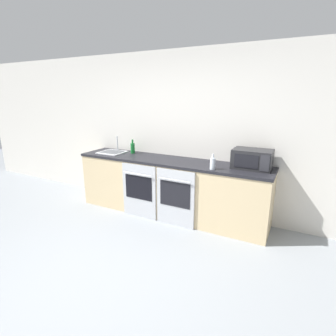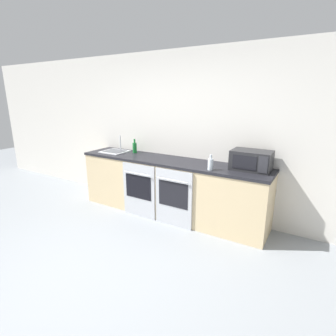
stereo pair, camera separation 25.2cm
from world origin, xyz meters
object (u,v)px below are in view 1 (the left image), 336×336
(oven_left, at_px, (139,191))
(sink, at_px, (112,152))
(microwave, at_px, (252,159))
(bottle_green, at_px, (133,148))
(bottle_clear, at_px, (213,163))
(oven_right, at_px, (175,198))

(oven_left, distance_m, sink, 0.98)
(microwave, distance_m, bottle_green, 2.04)
(bottle_clear, xyz_separation_m, bottle_green, (-1.57, 0.34, 0.01))
(bottle_green, distance_m, sink, 0.38)
(microwave, distance_m, bottle_clear, 0.56)
(oven_right, bearing_deg, oven_left, 180.00)
(oven_left, distance_m, microwave, 1.78)
(bottle_green, xyz_separation_m, sink, (-0.35, -0.13, -0.08))
(oven_left, height_order, sink, sink)
(oven_right, relative_size, sink, 2.05)
(microwave, relative_size, sink, 1.23)
(oven_left, distance_m, bottle_green, 0.85)
(bottle_clear, bearing_deg, sink, 173.52)
(bottle_clear, xyz_separation_m, sink, (-1.92, 0.22, -0.07))
(sink, bearing_deg, bottle_clear, -6.48)
(sink, bearing_deg, microwave, 1.78)
(bottle_clear, bearing_deg, bottle_green, 167.62)
(oven_left, xyz_separation_m, sink, (-0.77, 0.33, 0.50))
(bottle_clear, distance_m, bottle_green, 1.61)
(sink, bearing_deg, oven_right, -13.24)
(oven_right, distance_m, bottle_clear, 0.77)
(oven_left, bearing_deg, sink, 156.74)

